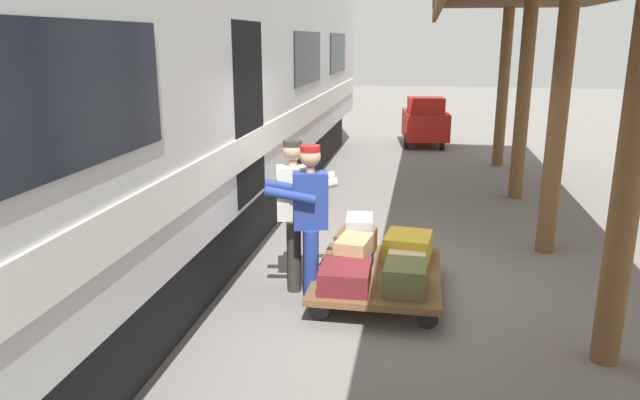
# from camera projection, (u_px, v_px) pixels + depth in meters

# --- Properties ---
(ground_plane) EXTENTS (60.00, 60.00, 0.00)m
(ground_plane) POSITION_uv_depth(u_px,v_px,m) (398.00, 283.00, 6.99)
(ground_plane) COLOR slate
(train_car) EXTENTS (3.02, 19.88, 4.00)m
(train_car) POSITION_uv_depth(u_px,v_px,m) (126.00, 101.00, 6.98)
(train_car) COLOR silver
(train_car) RESTS_ON ground_plane
(luggage_cart) EXTENTS (1.35, 1.76, 0.28)m
(luggage_cart) POSITION_uv_depth(u_px,v_px,m) (378.00, 275.00, 6.60)
(luggage_cart) COLOR brown
(luggage_cart) RESTS_ON ground_plane
(suitcase_maroon_trunk) EXTENTS (0.52, 0.63, 0.23)m
(suitcase_maroon_trunk) POSITION_uv_depth(u_px,v_px,m) (345.00, 276.00, 6.15)
(suitcase_maroon_trunk) COLOR maroon
(suitcase_maroon_trunk) RESTS_ON luggage_cart
(suitcase_cream_canvas) EXTENTS (0.41, 0.51, 0.20)m
(suitcase_cream_canvas) POSITION_uv_depth(u_px,v_px,m) (406.00, 265.00, 6.52)
(suitcase_cream_canvas) COLOR beige
(suitcase_cream_canvas) RESTS_ON luggage_cart
(suitcase_olive_duffel) EXTENTS (0.43, 0.51, 0.29)m
(suitcase_olive_duffel) POSITION_uv_depth(u_px,v_px,m) (405.00, 278.00, 6.04)
(suitcase_olive_duffel) COLOR brown
(suitcase_olive_duffel) RESTS_ON luggage_cart
(suitcase_brown_leather) EXTENTS (0.47, 0.56, 0.29)m
(suitcase_brown_leather) POSITION_uv_depth(u_px,v_px,m) (356.00, 243.00, 7.06)
(suitcase_brown_leather) COLOR brown
(suitcase_brown_leather) RESTS_ON luggage_cart
(suitcase_yellow_case) EXTENTS (0.57, 0.61, 0.29)m
(suitcase_yellow_case) POSITION_uv_depth(u_px,v_px,m) (408.00, 246.00, 6.96)
(suitcase_yellow_case) COLOR gold
(suitcase_yellow_case) RESTS_ON luggage_cart
(suitcase_navy_fabric) EXTENTS (0.46, 0.51, 0.17)m
(suitcase_navy_fabric) POSITION_uv_depth(u_px,v_px,m) (351.00, 263.00, 6.62)
(suitcase_navy_fabric) COLOR navy
(suitcase_navy_fabric) RESTS_ON luggage_cart
(suitcase_gray_aluminum) EXTENTS (0.35, 0.51, 0.18)m
(suitcase_gray_aluminum) POSITION_uv_depth(u_px,v_px,m) (359.00, 224.00, 7.03)
(suitcase_gray_aluminum) COLOR #9EA0A5
(suitcase_gray_aluminum) RESTS_ON suitcase_brown_leather
(suitcase_tan_vintage) EXTENTS (0.40, 0.54, 0.20)m
(suitcase_tan_vintage) POSITION_uv_depth(u_px,v_px,m) (354.00, 247.00, 6.58)
(suitcase_tan_vintage) COLOR tan
(suitcase_tan_vintage) RESTS_ON suitcase_navy_fabric
(porter_in_overalls) EXTENTS (0.72, 0.54, 1.70)m
(porter_in_overalls) POSITION_uv_depth(u_px,v_px,m) (309.00, 218.00, 6.33)
(porter_in_overalls) COLOR navy
(porter_in_overalls) RESTS_ON ground_plane
(porter_by_door) EXTENTS (0.72, 0.54, 1.70)m
(porter_by_door) POSITION_uv_depth(u_px,v_px,m) (295.00, 210.00, 6.65)
(porter_by_door) COLOR #332D28
(porter_by_door) RESTS_ON ground_plane
(baggage_tug) EXTENTS (1.29, 1.81, 1.30)m
(baggage_tug) POSITION_uv_depth(u_px,v_px,m) (425.00, 122.00, 15.76)
(baggage_tug) COLOR #B21E19
(baggage_tug) RESTS_ON ground_plane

